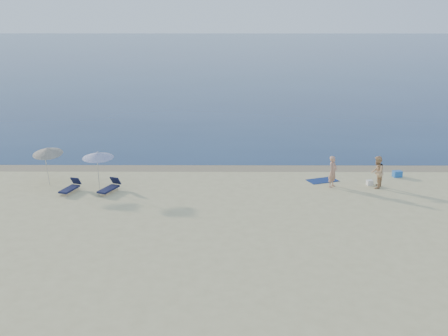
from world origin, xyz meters
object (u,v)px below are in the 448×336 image
object	(u,v)px
blue_cooler	(397,174)
umbrella_near	(98,155)
person_right	(377,172)
person_left	(333,172)

from	to	relation	value
blue_cooler	umbrella_near	distance (m)	16.92
person_right	umbrella_near	xyz separation A→B (m)	(-14.97, -0.21, 0.98)
person_right	umbrella_near	size ratio (longest dim) A/B	0.83
person_right	blue_cooler	world-z (taller)	person_right
umbrella_near	blue_cooler	bearing A→B (deg)	6.67
person_right	blue_cooler	size ratio (longest dim) A/B	3.55
person_right	blue_cooler	bearing A→B (deg)	164.18
umbrella_near	person_right	bearing A→B (deg)	-0.07
person_left	umbrella_near	size ratio (longest dim) A/B	0.81
person_left	umbrella_near	xyz separation A→B (m)	(-12.61, -0.37, 1.00)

